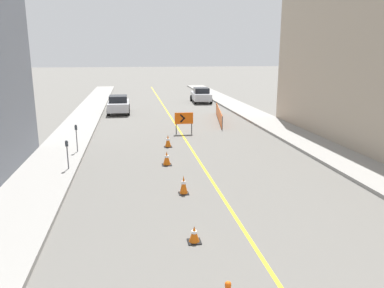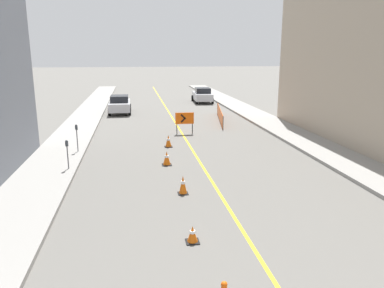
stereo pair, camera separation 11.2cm
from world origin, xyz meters
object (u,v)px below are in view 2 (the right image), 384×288
at_px(traffic_cone_farthest, 168,141).
at_px(parking_meter_near_curb, 77,133).
at_px(parked_car_curb_mid, 202,95).
at_px(traffic_cone_fourth, 183,185).
at_px(arrow_barricade_primary, 185,119).
at_px(traffic_cone_third, 192,234).
at_px(traffic_cone_fifth, 167,158).
at_px(parking_meter_far_curb, 67,148).
at_px(parked_car_curb_near, 120,104).

relative_size(traffic_cone_farthest, parking_meter_near_curb, 0.49).
bearing_deg(parked_car_curb_mid, parking_meter_near_curb, -114.17).
distance_m(traffic_cone_fourth, arrow_barricade_primary, 10.91).
bearing_deg(traffic_cone_farthest, traffic_cone_third, -91.87).
bearing_deg(parking_meter_near_curb, arrow_barricade_primary, 33.96).
relative_size(traffic_cone_fourth, parking_meter_near_curb, 0.50).
xyz_separation_m(traffic_cone_fifth, arrow_barricade_primary, (1.81, 6.92, 0.66)).
bearing_deg(traffic_cone_fifth, traffic_cone_farthest, 83.35).
bearing_deg(traffic_cone_fifth, arrow_barricade_primary, 75.34).
height_order(traffic_cone_fifth, traffic_cone_farthest, traffic_cone_farthest).
xyz_separation_m(traffic_cone_fourth, parked_car_curb_mid, (5.66, 26.68, 0.44)).
xyz_separation_m(traffic_cone_fifth, traffic_cone_farthest, (0.41, 3.52, 0.01)).
xyz_separation_m(traffic_cone_third, parking_meter_far_curb, (-4.52, 7.26, 0.85)).
distance_m(parked_car_curb_mid, parking_meter_far_curb, 25.41).
height_order(traffic_cone_third, parked_car_curb_near, parked_car_curb_near).
height_order(traffic_cone_farthest, parking_meter_far_curb, parking_meter_far_curb).
height_order(traffic_cone_third, traffic_cone_fifth, traffic_cone_fifth).
distance_m(traffic_cone_fifth, parking_meter_near_curb, 5.29).
bearing_deg(parked_car_curb_mid, traffic_cone_third, -97.77).
distance_m(traffic_cone_third, parking_meter_far_curb, 8.59).
bearing_deg(traffic_cone_fourth, parking_meter_far_curb, 143.66).
xyz_separation_m(parked_car_curb_near, parked_car_curb_mid, (8.63, 6.29, 0.00)).
xyz_separation_m(parked_car_curb_near, parking_meter_near_curb, (-1.78, -13.83, 0.37)).
relative_size(traffic_cone_fourth, traffic_cone_farthest, 1.02).
bearing_deg(arrow_barricade_primary, parking_meter_far_curb, -129.21).
relative_size(parked_car_curb_near, parking_meter_far_curb, 3.27).
bearing_deg(parked_car_curb_near, parked_car_curb_mid, 36.15).
xyz_separation_m(parking_meter_near_curb, parking_meter_far_curb, (0.00, -3.06, -0.08)).
bearing_deg(traffic_cone_farthest, parking_meter_far_curb, -141.45).
xyz_separation_m(parked_car_curb_mid, parking_meter_far_curb, (-10.40, -23.18, 0.29)).
height_order(traffic_cone_fourth, parked_car_curb_near, parked_car_curb_near).
bearing_deg(traffic_cone_third, parking_meter_near_curb, 113.65).
bearing_deg(traffic_cone_fourth, traffic_cone_third, -93.46).
relative_size(parked_car_curb_near, parked_car_curb_mid, 0.98).
bearing_deg(traffic_cone_fifth, parked_car_curb_near, 99.26).
distance_m(traffic_cone_third, parked_car_curb_mid, 31.01).
height_order(traffic_cone_fourth, parking_meter_far_curb, parking_meter_far_curb).
relative_size(traffic_cone_third, parking_meter_near_curb, 0.34).
height_order(traffic_cone_farthest, parked_car_curb_mid, parked_car_curb_mid).
distance_m(parked_car_curb_mid, parking_meter_near_curb, 22.66).
height_order(arrow_barricade_primary, parked_car_curb_near, parked_car_curb_near).
height_order(parked_car_curb_mid, parking_meter_near_curb, parking_meter_near_curb).
bearing_deg(parking_meter_near_curb, traffic_cone_fourth, -54.07).
distance_m(parked_car_curb_near, parking_meter_near_curb, 13.95).
height_order(traffic_cone_fifth, parked_car_curb_near, parked_car_curb_near).
xyz_separation_m(traffic_cone_fifth, parked_car_curb_mid, (5.93, 22.82, 0.46)).
bearing_deg(traffic_cone_farthest, traffic_cone_fifth, -96.65).
bearing_deg(traffic_cone_farthest, parked_car_curb_near, 103.44).
relative_size(traffic_cone_farthest, parking_meter_far_curb, 0.54).
bearing_deg(parking_meter_near_curb, parked_car_curb_mid, 62.66).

